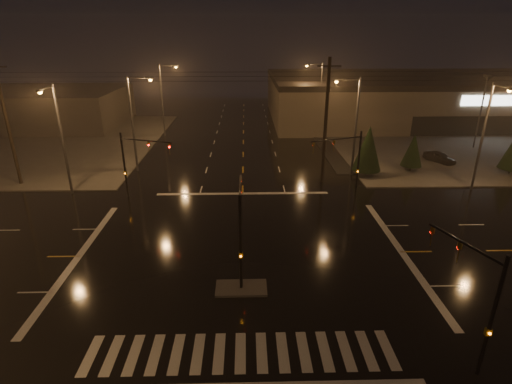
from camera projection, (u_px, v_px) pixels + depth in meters
ground at (242, 254)px, 27.15m from camera, size 140.00×140.00×0.00m
sidewalk_ne at (458, 140)px, 55.70m from camera, size 36.00×36.00×0.12m
sidewalk_nw at (23, 143)px, 54.25m from camera, size 36.00×36.00×0.12m
median_island at (241, 288)px, 23.41m from camera, size 3.00×1.60×0.15m
crosswalk at (240, 352)px, 18.80m from camera, size 15.00×2.60×0.01m
stop_bar_far at (243, 194)px, 37.36m from camera, size 16.00×0.50×0.01m
parking_lot at (502, 144)px, 53.97m from camera, size 50.00×24.00×0.08m
retail_building at (445, 96)px, 69.25m from camera, size 60.20×28.30×7.20m
commercial_block at (26, 108)px, 64.25m from camera, size 30.00×18.00×5.60m
signal_mast_median at (241, 225)px, 22.91m from camera, size 0.25×4.59×6.00m
signal_mast_ne at (349, 157)px, 35.38m from camera, size 4.84×1.86×6.00m
signal_mast_nw at (134, 158)px, 34.92m from camera, size 4.84×1.86×6.00m
signal_mast_se at (479, 293)px, 16.98m from camera, size 1.55×3.87×6.00m
streetlight_1 at (135, 118)px, 41.43m from camera, size 2.77×0.32×10.00m
streetlight_2 at (164, 95)px, 56.28m from camera, size 2.77×0.32×10.00m
streetlight_3 at (353, 120)px, 40.12m from camera, size 2.77×0.32×10.00m
streetlight_4 at (319, 93)px, 58.68m from camera, size 2.77×0.32×10.00m
streetlight_5 at (60, 133)px, 34.99m from camera, size 0.32×2.77×10.00m
streetlight_6 at (486, 131)px, 35.91m from camera, size 0.32×2.77×10.00m
utility_pole_0 at (7, 123)px, 37.34m from camera, size 2.20×0.32×12.00m
utility_pole_1 at (326, 122)px, 38.06m from camera, size 2.20×0.32×12.00m
conifer_0 at (368, 148)px, 40.89m from camera, size 2.95×2.95×5.31m
conifer_1 at (413, 150)px, 42.34m from camera, size 2.22×2.22×4.16m
car_parked at (440, 157)px, 46.10m from camera, size 3.14×4.04×1.29m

